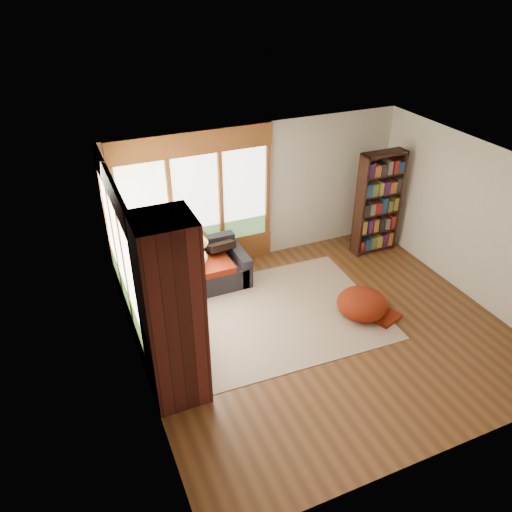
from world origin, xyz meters
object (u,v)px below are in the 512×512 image
object	(u,v)px
dog_tan	(186,254)
area_rug	(273,315)
sectional_sofa	(171,286)
bookshelf	(378,203)
dog_brindle	(160,284)
pouf	(362,303)
brick_chimney	(172,314)

from	to	relation	value
dog_tan	area_rug	bearing A→B (deg)	-78.19
area_rug	dog_tan	xyz separation A→B (m)	(-1.09, 1.09, 0.82)
sectional_sofa	dog_tan	size ratio (longest dim) A/B	1.86
bookshelf	dog_tan	world-z (taller)	bookshelf
sectional_sofa	dog_brindle	world-z (taller)	dog_brindle
sectional_sofa	dog_tan	distance (m)	0.61
pouf	dog_brindle	xyz separation A→B (m)	(-3.00, 1.04, 0.52)
sectional_sofa	pouf	world-z (taller)	sectional_sofa
brick_chimney	pouf	xyz separation A→B (m)	(3.16, 0.45, -1.07)
brick_chimney	dog_brindle	distance (m)	1.60
sectional_sofa	bookshelf	distance (m)	4.15
bookshelf	area_rug	bearing A→B (deg)	-156.91
pouf	bookshelf	bearing A→B (deg)	50.85
sectional_sofa	pouf	xyz separation A→B (m)	(2.71, -1.60, -0.07)
brick_chimney	dog_brindle	world-z (taller)	brick_chimney
dog_tan	dog_brindle	distance (m)	0.85
bookshelf	pouf	bearing A→B (deg)	-129.15
bookshelf	dog_tan	size ratio (longest dim) A/B	1.70
dog_brindle	area_rug	bearing A→B (deg)	-91.41
brick_chimney	dog_brindle	bearing A→B (deg)	83.84
sectional_sofa	dog_brindle	xyz separation A→B (m)	(-0.28, -0.55, 0.45)
area_rug	dog_tan	size ratio (longest dim) A/B	2.88
bookshelf	dog_tan	bearing A→B (deg)	-179.06
bookshelf	dog_brindle	bearing A→B (deg)	-171.49
pouf	area_rug	bearing A→B (deg)	157.17
brick_chimney	bookshelf	xyz separation A→B (m)	(4.54, 2.15, -0.29)
pouf	brick_chimney	bearing A→B (deg)	-171.84
area_rug	dog_brindle	size ratio (longest dim) A/B	3.94
pouf	dog_brindle	bearing A→B (deg)	160.78
bookshelf	brick_chimney	bearing A→B (deg)	-154.64
sectional_sofa	dog_brindle	distance (m)	0.77
brick_chimney	sectional_sofa	xyz separation A→B (m)	(0.45, 2.05, -1.00)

